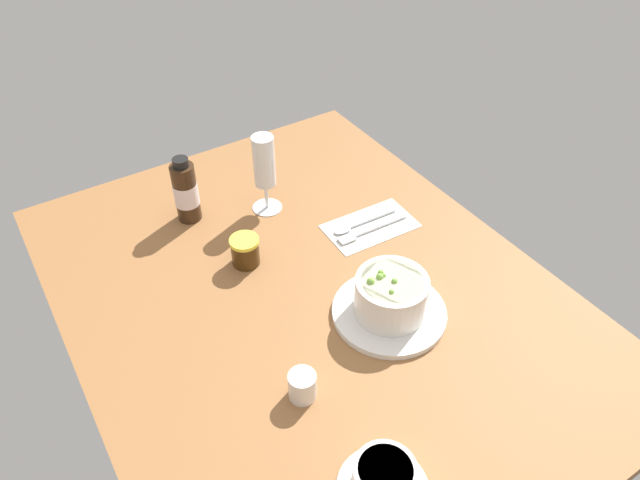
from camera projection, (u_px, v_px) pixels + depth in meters
ground_plane at (310, 297)px, 111.98cm from camera, size 110.00×84.00×3.00cm
porridge_bowl at (390, 299)px, 104.07cm from camera, size 20.50×20.50×9.44cm
cutlery_setting at (368, 226)px, 125.10cm from camera, size 11.87×19.52×0.90cm
creamer_jug at (302, 385)px, 92.37cm from camera, size 5.44×4.48×5.52cm
wine_glass at (264, 165)px, 122.91cm from camera, size 6.48×6.48×17.87cm
jam_jar at (245, 251)px, 115.07cm from camera, size 5.74×5.74×5.99cm
sauce_bottle_brown at (186, 192)px, 123.20cm from camera, size 5.12×5.12×14.93cm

